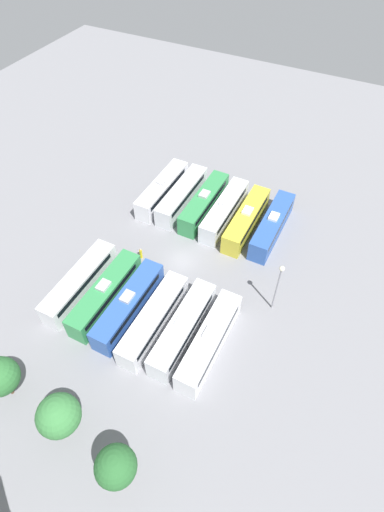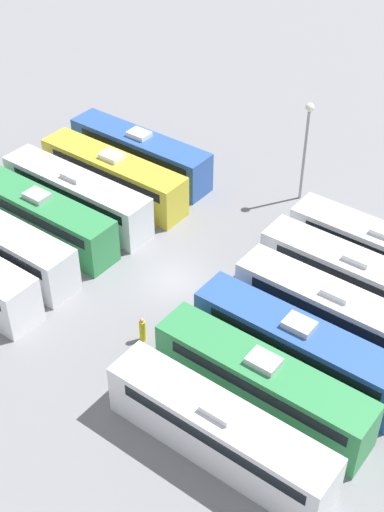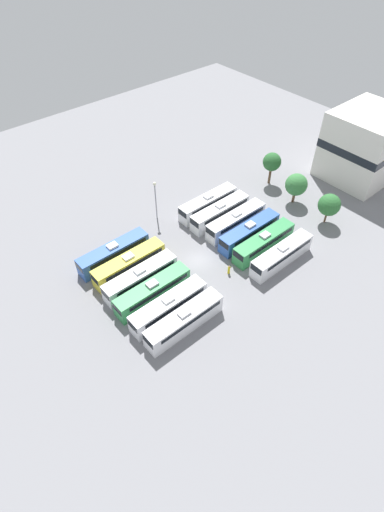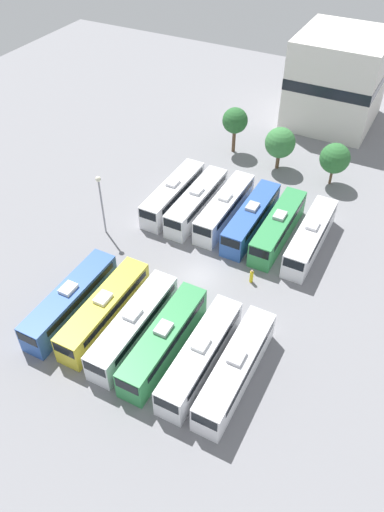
{
  "view_description": "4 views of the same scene",
  "coord_description": "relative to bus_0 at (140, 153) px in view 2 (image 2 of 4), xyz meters",
  "views": [
    {
      "loc": [
        -16.3,
        29.37,
        39.5
      ],
      "look_at": [
        -1.74,
        0.5,
        2.55
      ],
      "focal_mm": 28.0,
      "sensor_mm": 36.0,
      "label": 1
    },
    {
      "loc": [
        26.23,
        21.23,
        29.03
      ],
      "look_at": [
        0.07,
        1.4,
        2.75
      ],
      "focal_mm": 50.0,
      "sensor_mm": 36.0,
      "label": 2
    },
    {
      "loc": [
        33.13,
        -29.71,
        44.99
      ],
      "look_at": [
        0.77,
        -1.99,
        2.84
      ],
      "focal_mm": 28.0,
      "sensor_mm": 36.0,
      "label": 3
    },
    {
      "loc": [
        16.48,
        -33.25,
        36.52
      ],
      "look_at": [
        -0.52,
        -0.66,
        3.12
      ],
      "focal_mm": 35.0,
      "sensor_mm": 36.0,
      "label": 4
    }
  ],
  "objects": [
    {
      "name": "bus_2",
      "position": [
        6.96,
        0.18,
        0.0
      ],
      "size": [
        2.51,
        11.86,
        3.4
      ],
      "color": "silver",
      "rests_on": "ground_plane"
    },
    {
      "name": "bus_1",
      "position": [
        3.55,
        0.5,
        0.0
      ],
      "size": [
        2.51,
        11.86,
        3.4
      ],
      "color": "gold",
      "rests_on": "ground_plane"
    },
    {
      "name": "bus_11",
      "position": [
        17.27,
        19.6,
        0.0
      ],
      "size": [
        2.51,
        11.86,
        3.4
      ],
      "color": "silver",
      "rests_on": "ground_plane"
    },
    {
      "name": "light_pole",
      "position": [
        -4.22,
        11.49,
        3.45
      ],
      "size": [
        0.6,
        0.6,
        7.52
      ],
      "color": "gray",
      "rests_on": "ground_plane"
    },
    {
      "name": "worker_person",
      "position": [
        13.67,
        11.74,
        -0.91
      ],
      "size": [
        0.36,
        0.36,
        1.65
      ],
      "color": "gold",
      "rests_on": "ground_plane"
    },
    {
      "name": "bus_3",
      "position": [
        10.2,
        0.0,
        0.0
      ],
      "size": [
        2.51,
        11.86,
        3.4
      ],
      "color": "#338C4C",
      "rests_on": "ground_plane"
    },
    {
      "name": "bus_10",
      "position": [
        13.57,
        19.6,
        0.0
      ],
      "size": [
        2.51,
        11.86,
        3.4
      ],
      "color": "#338C4C",
      "rests_on": "ground_plane"
    },
    {
      "name": "bus_9",
      "position": [
        10.3,
        19.69,
        0.0
      ],
      "size": [
        2.51,
        11.86,
        3.4
      ],
      "color": "#2D56A8",
      "rests_on": "ground_plane"
    },
    {
      "name": "bus_8",
      "position": [
        6.8,
        20.05,
        0.0
      ],
      "size": [
        2.51,
        11.86,
        3.4
      ],
      "color": "silver",
      "rests_on": "ground_plane"
    },
    {
      "name": "bus_7",
      "position": [
        3.38,
        19.59,
        0.0
      ],
      "size": [
        2.51,
        11.86,
        3.4
      ],
      "color": "silver",
      "rests_on": "ground_plane"
    },
    {
      "name": "bus_0",
      "position": [
        0.0,
        0.0,
        0.0
      ],
      "size": [
        2.51,
        11.86,
        3.4
      ],
      "color": "#2D56A8",
      "rests_on": "ground_plane"
    },
    {
      "name": "bus_6",
      "position": [
        0.13,
        19.71,
        0.0
      ],
      "size": [
        2.51,
        11.86,
        3.4
      ],
      "color": "silver",
      "rests_on": "ground_plane"
    },
    {
      "name": "ground_plane",
      "position": [
        8.58,
        10.02,
        -1.67
      ],
      "size": [
        124.06,
        124.06,
        0.0
      ],
      "primitive_type": "plane",
      "color": "gray"
    }
  ]
}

